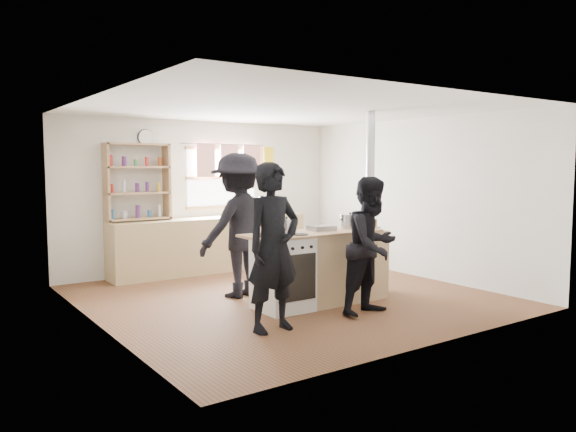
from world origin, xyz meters
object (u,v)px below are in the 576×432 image
(stockpot_stove, at_px, (286,225))
(person_far, at_px, (239,225))
(person_near_right, at_px, (372,246))
(skillet_greens, at_px, (280,234))
(flue_heater, at_px, (369,246))
(bread_board, at_px, (368,224))
(person_near_left, at_px, (273,247))
(roast_tray, at_px, (322,228))
(thermos, at_px, (262,206))
(stockpot_counter, at_px, (350,221))
(cooking_island, at_px, (321,267))

(stockpot_stove, distance_m, person_far, 0.85)
(stockpot_stove, distance_m, person_near_right, 1.09)
(skillet_greens, height_order, flue_heater, flue_heater)
(skillet_greens, bearing_deg, person_near_right, -31.86)
(bread_board, xyz_separation_m, person_near_left, (-1.87, -0.56, -0.08))
(roast_tray, distance_m, person_near_right, 0.82)
(thermos, distance_m, stockpot_counter, 2.78)
(thermos, distance_m, bread_board, 2.86)
(thermos, distance_m, person_near_left, 3.96)
(roast_tray, bearing_deg, thermos, 73.60)
(thermos, bearing_deg, person_near_left, -120.27)
(thermos, xyz_separation_m, bread_board, (-0.13, -2.86, -0.07))
(bread_board, xyz_separation_m, person_near_right, (-0.54, -0.66, -0.17))
(roast_tray, xyz_separation_m, person_near_left, (-1.19, -0.69, -0.07))
(person_near_left, relative_size, person_near_right, 1.10)
(stockpot_stove, bearing_deg, person_near_left, -132.21)
(cooking_island, height_order, stockpot_counter, stockpot_counter)
(roast_tray, distance_m, person_far, 1.14)
(person_far, bearing_deg, cooking_island, 110.99)
(thermos, height_order, flue_heater, flue_heater)
(skillet_greens, height_order, bread_board, bread_board)
(thermos, height_order, bread_board, thermos)
(skillet_greens, relative_size, person_far, 0.14)
(cooking_island, distance_m, flue_heater, 0.99)
(bread_board, relative_size, person_near_left, 0.17)
(cooking_island, bearing_deg, skillet_greens, -167.30)
(bread_board, height_order, flue_heater, flue_heater)
(stockpot_stove, relative_size, flue_heater, 0.10)
(person_near_right, height_order, person_far, person_far)
(thermos, xyz_separation_m, skillet_greens, (-1.59, -2.94, -0.10))
(stockpot_stove, relative_size, person_near_left, 0.14)
(bread_board, height_order, person_far, person_far)
(stockpot_counter, height_order, flue_heater, flue_heater)
(person_near_right, bearing_deg, cooking_island, 94.78)
(thermos, height_order, person_far, person_far)
(stockpot_counter, bearing_deg, thermos, 82.80)
(stockpot_stove, bearing_deg, skillet_greens, -135.20)
(person_far, bearing_deg, person_near_left, 58.67)
(skillet_greens, bearing_deg, person_far, 85.93)
(thermos, xyz_separation_m, person_far, (-1.51, -1.83, -0.09))
(skillet_greens, bearing_deg, roast_tray, 15.18)
(bread_board, bearing_deg, roast_tray, 168.96)
(cooking_island, distance_m, roast_tray, 0.50)
(stockpot_stove, bearing_deg, cooking_island, -15.59)
(roast_tray, relative_size, stockpot_stove, 1.35)
(thermos, height_order, stockpot_stove, thermos)
(thermos, height_order, stockpot_counter, thermos)
(skillet_greens, relative_size, stockpot_stove, 1.10)
(skillet_greens, bearing_deg, stockpot_counter, 8.44)
(skillet_greens, height_order, stockpot_counter, stockpot_counter)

